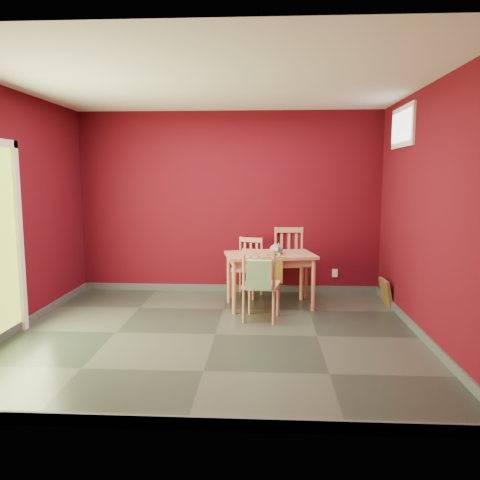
# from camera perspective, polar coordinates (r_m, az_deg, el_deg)

# --- Properties ---
(ground) EXTENTS (4.50, 4.50, 0.00)m
(ground) POSITION_cam_1_polar(r_m,az_deg,el_deg) (5.31, -3.02, -11.39)
(ground) COLOR #2D342D
(ground) RESTS_ON ground
(room_shell) EXTENTS (4.50, 4.50, 4.50)m
(room_shell) POSITION_cam_1_polar(r_m,az_deg,el_deg) (5.30, -3.02, -10.88)
(room_shell) COLOR #4B0711
(room_shell) RESTS_ON ground
(window) EXTENTS (0.05, 0.90, 0.50)m
(window) POSITION_cam_1_polar(r_m,az_deg,el_deg) (6.25, 19.19, 12.91)
(window) COLOR white
(window) RESTS_ON room_shell
(outlet_plate) EXTENTS (0.08, 0.02, 0.12)m
(outlet_plate) POSITION_cam_1_polar(r_m,az_deg,el_deg) (7.20, 11.50, -3.97)
(outlet_plate) COLOR silver
(outlet_plate) RESTS_ON room_shell
(dining_table) EXTENTS (1.27, 0.89, 0.72)m
(dining_table) POSITION_cam_1_polar(r_m,az_deg,el_deg) (6.25, 3.67, -2.49)
(dining_table) COLOR #C3735B
(dining_table) RESTS_ON ground
(table_runner) EXTENTS (0.45, 0.73, 0.34)m
(table_runner) POSITION_cam_1_polar(r_m,az_deg,el_deg) (6.14, 3.68, -2.32)
(table_runner) COLOR olive
(table_runner) RESTS_ON dining_table
(chair_far_left) EXTENTS (0.51, 0.51, 0.85)m
(chair_far_left) POSITION_cam_1_polar(r_m,az_deg,el_deg) (6.86, 0.93, -3.24)
(chair_far_left) COLOR #C3735B
(chair_far_left) RESTS_ON ground
(chair_far_right) EXTENTS (0.51, 0.51, 0.99)m
(chair_far_right) POSITION_cam_1_polar(r_m,az_deg,el_deg) (6.95, 6.13, -2.54)
(chair_far_right) COLOR #C3735B
(chair_far_right) RESTS_ON ground
(chair_near) EXTENTS (0.48, 0.48, 0.90)m
(chair_near) POSITION_cam_1_polar(r_m,az_deg,el_deg) (5.68, 2.53, -5.29)
(chair_near) COLOR #C3735B
(chair_near) RESTS_ON ground
(tote_bag) EXTENTS (0.29, 0.18, 0.41)m
(tote_bag) POSITION_cam_1_polar(r_m,az_deg,el_deg) (5.44, 2.28, -4.27)
(tote_bag) COLOR #7CAE74
(tote_bag) RESTS_ON chair_near
(cat) EXTENTS (0.35, 0.41, 0.18)m
(cat) POSITION_cam_1_polar(r_m,az_deg,el_deg) (6.19, 4.45, -0.91)
(cat) COLOR slate
(cat) RESTS_ON table_runner
(picture_frame) EXTENTS (0.14, 0.37, 0.36)m
(picture_frame) POSITION_cam_1_polar(r_m,az_deg,el_deg) (6.69, 17.35, -6.11)
(picture_frame) COLOR brown
(picture_frame) RESTS_ON ground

